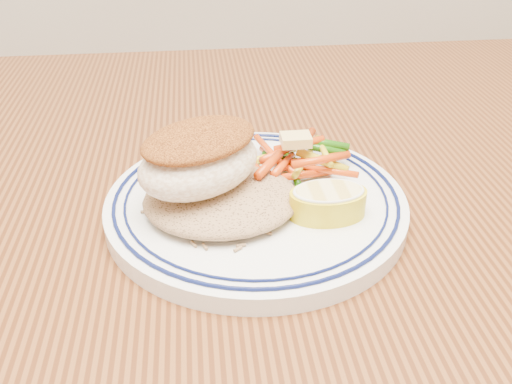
% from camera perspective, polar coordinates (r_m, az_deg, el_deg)
% --- Properties ---
extents(dining_table, '(1.50, 0.90, 0.75)m').
position_cam_1_polar(dining_table, '(0.53, -1.22, -11.10)').
color(dining_table, '#49220E').
rests_on(dining_table, ground).
extents(plate, '(0.25, 0.25, 0.02)m').
position_cam_1_polar(plate, '(0.47, 0.00, -1.09)').
color(plate, white).
rests_on(plate, dining_table).
extents(rice_pilaf, '(0.12, 0.11, 0.02)m').
position_cam_1_polar(rice_pilaf, '(0.45, -3.49, -0.34)').
color(rice_pilaf, '#926D49').
rests_on(rice_pilaf, plate).
extents(fish_fillet, '(0.13, 0.12, 0.05)m').
position_cam_1_polar(fish_fillet, '(0.44, -5.70, 3.46)').
color(fish_fillet, '#FAE9CF').
rests_on(fish_fillet, rice_pilaf).
extents(vegetable_pile, '(0.10, 0.10, 0.03)m').
position_cam_1_polar(vegetable_pile, '(0.50, 4.11, 3.43)').
color(vegetable_pile, '#1E590B').
rests_on(vegetable_pile, plate).
extents(butter_pat, '(0.03, 0.02, 0.01)m').
position_cam_1_polar(butter_pat, '(0.49, 4.00, 5.23)').
color(butter_pat, '#E7CA71').
rests_on(butter_pat, vegetable_pile).
extents(lemon_wedge, '(0.06, 0.06, 0.02)m').
position_cam_1_polar(lemon_wedge, '(0.44, 7.20, -0.92)').
color(lemon_wedge, yellow).
rests_on(lemon_wedge, plate).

